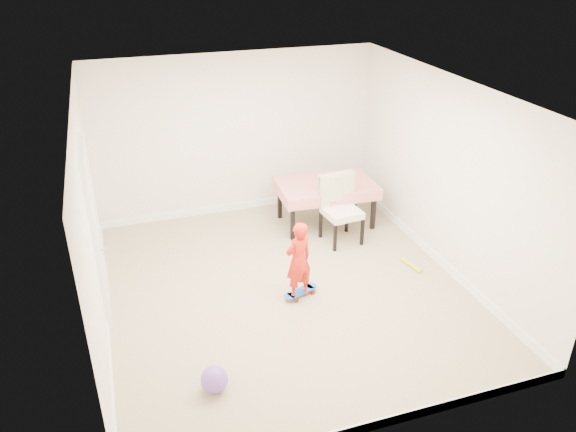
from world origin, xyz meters
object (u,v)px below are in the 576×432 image
object	(u,v)px
dining_chair	(342,210)
child	(298,263)
dining_table	(326,203)
skateboard	(301,293)
balloon	(214,379)

from	to	relation	value
dining_chair	child	distance (m)	1.62
dining_table	child	xyz separation A→B (m)	(-1.09, -1.82, 0.17)
dining_table	skateboard	world-z (taller)	dining_table
dining_table	dining_chair	size ratio (longest dim) A/B	1.45
dining_chair	balloon	xyz separation A→B (m)	(-2.44, -2.46, -0.37)
skateboard	balloon	size ratio (longest dim) A/B	1.81
skateboard	balloon	xyz separation A→B (m)	(-1.39, -1.30, 0.10)
dining_chair	skateboard	distance (m)	1.64
dining_table	balloon	distance (m)	3.94
dining_table	child	bearing A→B (deg)	-118.21
child	balloon	xyz separation A→B (m)	(-1.34, -1.27, -0.38)
skateboard	balloon	distance (m)	1.90
dining_table	balloon	world-z (taller)	dining_table
dining_chair	balloon	distance (m)	3.49
skateboard	balloon	bearing A→B (deg)	-157.78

